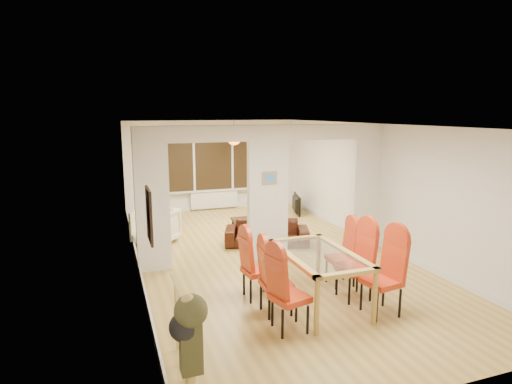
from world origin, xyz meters
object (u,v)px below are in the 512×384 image
dining_chair_lb (276,278)px  dining_chair_rb (354,263)px  dining_chair_la (290,291)px  armchair (156,227)px  dining_chair_lc (257,266)px  dining_chair_rc (341,255)px  coffee_table (252,222)px  television (294,204)px  dining_table (318,278)px  bowl (248,218)px  bottle (262,213)px  person (160,203)px  dining_chair_ra (382,276)px  sofa (267,233)px

dining_chair_lb → dining_chair_rb: bearing=5.9°
dining_chair_la → armchair: 4.61m
dining_chair_lc → dining_chair_rc: dining_chair_lc is taller
dining_chair_lc → armchair: size_ratio=1.24×
coffee_table → television: bearing=31.3°
dining_table → coffee_table: bearing=83.7°
dining_chair_lc → bowl: size_ratio=4.62×
armchair → bowl: armchair is taller
dining_chair_rc → bottle: dining_chair_rc is taller
dining_chair_lb → person: (-1.07, 4.53, 0.24)m
dining_chair_lb → dining_chair_rb: dining_chair_rb is taller
dining_chair_ra → bottle: 4.95m
television → coffee_table: television is taller
sofa → television: size_ratio=1.90×
dining_table → dining_chair_la: 0.92m
dining_chair_lb → television: 6.14m
sofa → person: size_ratio=1.17×
armchair → bottle: (2.66, 0.50, -0.02)m
dining_chair_ra → armchair: dining_chair_ra is taller
television → bowl: (-1.70, -1.05, -0.02)m
dining_chair_ra → bottle: (0.02, 4.94, -0.21)m
dining_chair_ra → armchair: 5.17m
dining_chair_lc → dining_chair_ra: dining_chair_ra is taller
dining_chair_rc → sofa: (-0.38, 2.44, -0.25)m
armchair → coffee_table: size_ratio=0.84×
television → dining_table: bearing=174.5°
dining_chair_lc → television: dining_chair_lc is taller
dining_chair_lc → sofa: 2.71m
dining_table → dining_chair_rb: dining_chair_rb is taller
television → bottle: television is taller
bottle → bowl: bottle is taller
person → bowl: size_ratio=6.85×
dining_chair_la → bottle: size_ratio=4.03×
bowl → coffee_table: bearing=37.0°
television → dining_chair_lb: bearing=168.7°
dining_chair_rb → person: bearing=110.5°
bottle → dining_chair_ra: bearing=-90.2°
dining_chair_rc → sofa: 2.48m
dining_chair_la → armchair: size_ratio=1.30×
dining_chair_lb → armchair: 4.12m
television → armchair: bearing=126.7°
dining_chair_lc → dining_chair_ra: bearing=-43.2°
dining_chair_rb → dining_chair_rc: bearing=73.9°
dining_chair_lc → television: bearing=53.5°
dining_chair_ra → bottle: dining_chair_ra is taller
dining_chair_la → dining_chair_rc: bearing=23.8°
dining_chair_rb → television: dining_chair_rb is taller
dining_chair_lc → coffee_table: bearing=65.8°
dining_chair_lc → dining_chair_rc: (1.47, 0.03, -0.01)m
person → television: bearing=110.0°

